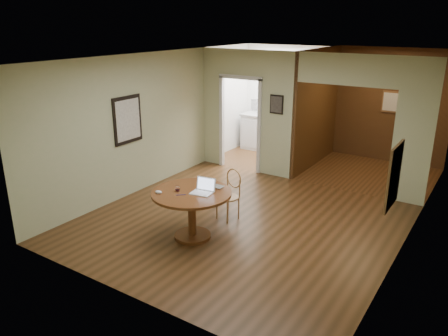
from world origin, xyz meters
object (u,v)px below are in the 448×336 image
Objects in this scene: dining_table at (192,204)px; chair at (230,192)px; closed_laptop at (211,187)px; open_laptop at (204,189)px.

chair is at bearing 82.95° from dining_table.
chair is 2.44× the size of closed_laptop.
open_laptop is at bearing -85.34° from closed_laptop.
open_laptop is (0.05, -0.85, 0.34)m from chair.
chair is 2.58× the size of open_laptop.
dining_table is 3.61× the size of open_laptop.
chair is (0.12, 0.93, -0.08)m from dining_table.
dining_table is at bearing -162.50° from open_laptop.
closed_laptop is at bearing 85.99° from open_laptop.
chair is at bearing 84.82° from open_laptop.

